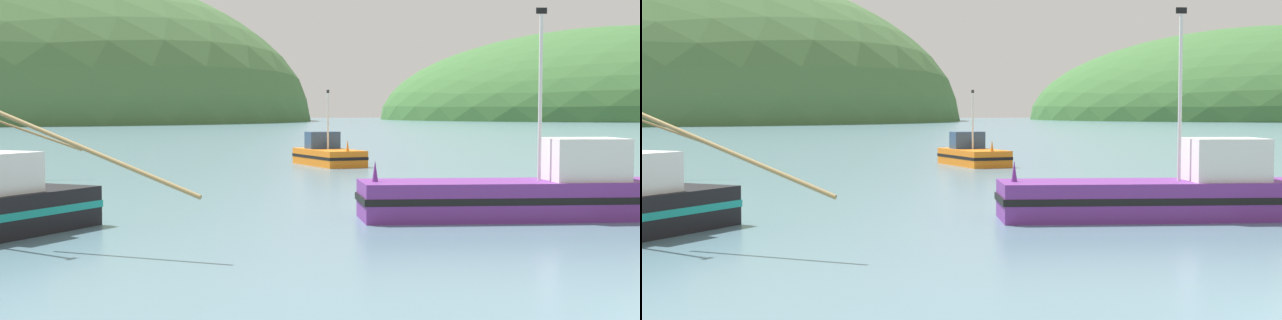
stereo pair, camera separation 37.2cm
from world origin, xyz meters
The scene contains 2 objects.
fishing_boat_purple centered at (2.90, 13.70, 0.83)m, with size 11.61×4.03×6.92m.
fishing_boat_orange centered at (1.95, 41.28, 0.65)m, with size 3.76×6.47×4.79m.
Camera 1 is at (-10.13, -12.78, 3.65)m, focal length 48.93 mm.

